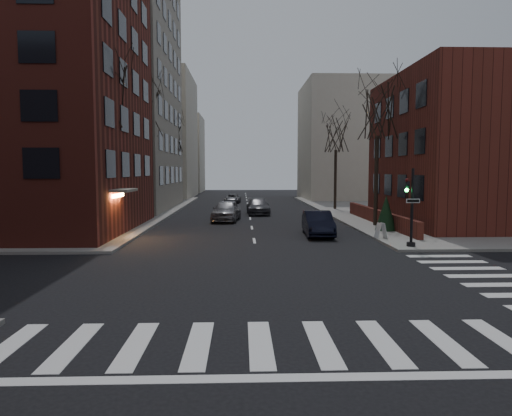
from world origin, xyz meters
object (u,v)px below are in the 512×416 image
Objects in this scene: streetlamp_near at (146,168)px; car_lane_gray at (258,206)px; tree_right_a at (378,113)px; tree_left_b at (147,114)px; traffic_signal at (411,212)px; evergreen_shrub at (386,213)px; sandwich_board at (381,230)px; tree_left_c at (172,136)px; car_lane_silver at (226,210)px; tree_right_b at (336,135)px; streetlamp_far at (180,169)px; tree_left_a at (106,96)px; parked_sedan at (318,223)px; car_lane_far at (233,199)px.

car_lane_gray is (9.00, 5.99, -3.52)m from streetlamp_near.
tree_left_b is at bearing 155.56° from tree_right_a.
traffic_signal reaches higher than evergreen_shrub.
sandwich_board is (16.10, -14.18, -8.31)m from tree_left_b.
tree_left_c reaches higher than car_lane_silver.
tree_left_b reaches higher than evergreen_shrub.
tree_right_b is at bearing 87.85° from traffic_signal.
tree_left_a is at bearing -91.23° from streetlamp_far.
tree_left_a is 4.49× the size of evergreen_shrub.
tree_left_c is 29.94m from parked_sedan.
tree_left_b is at bearing 148.41° from evergreen_shrub.
tree_left_b is 1.11× the size of tree_right_a.
tree_right_a is (17.60, -22.00, 0.00)m from tree_left_c.
streetlamp_far is (-16.14, 33.01, 2.33)m from traffic_signal.
streetlamp_near is 2.75× the size of evergreen_shrub.
sandwich_board is (6.50, -16.16, -0.12)m from car_lane_gray.
tree_left_c is (0.00, 14.00, -0.88)m from tree_left_b.
evergreen_shrub reaches higher than parked_sedan.
tree_right_b is at bearing 45.64° from tree_left_a.
car_lane_far is at bearing 19.13° from tree_left_c.
streetlamp_far is 1.35× the size of parked_sedan.
streetlamp_far is 6.98× the size of sandwich_board.
evergreen_shrub is at bearing 59.51° from sandwich_board.
streetlamp_near is (0.60, -4.00, -4.68)m from tree_left_b.
tree_left_b is 2.19× the size of car_lane_gray.
tree_right_a is 7.28m from evergreen_shrub.
traffic_signal is at bearing -85.96° from sandwich_board.
car_lane_silver is 12.82m from evergreen_shrub.
tree_left_c is at bearing 111.09° from sandwich_board.
evergreen_shrub is at bearing 4.10° from tree_left_a.
traffic_signal reaches higher than parked_sedan.
sandwich_board is (16.10, -28.18, -7.43)m from tree_left_c.
car_lane_silver is (6.85, 8.42, -7.63)m from tree_left_a.
streetlamp_far reaches higher than parked_sedan.
streetlamp_near reaches higher than car_lane_gray.
streetlamp_near reaches higher than car_lane_far.
streetlamp_far reaches higher than car_lane_far.
parked_sedan is 14.42m from car_lane_gray.
tree_left_b reaches higher than parked_sedan.
car_lane_gray is (-8.00, 9.99, -7.31)m from tree_right_a.
streetlamp_near is at bearing -90.00° from streetlamp_far.
traffic_signal is 16.70m from car_lane_silver.
tree_left_b is at bearing -90.00° from tree_left_c.
car_lane_gray reaches higher than car_lane_far.
tree_left_c is 2.09× the size of parked_sedan.
traffic_signal is at bearing -96.72° from evergreen_shrub.
tree_left_b reaches higher than traffic_signal.
parked_sedan reaches higher than car_lane_far.
traffic_signal is at bearing -69.65° from car_lane_far.
streetlamp_far is at bearing 90.00° from streetlamp_near.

